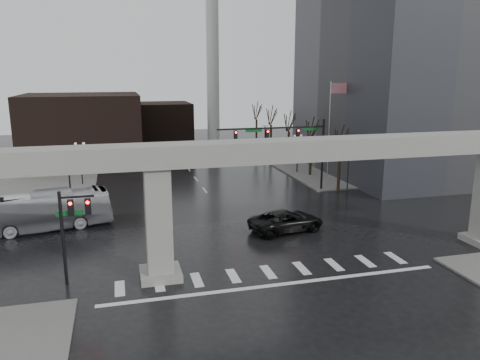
{
  "coord_description": "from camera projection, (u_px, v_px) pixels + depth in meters",
  "views": [
    {
      "loc": [
        -9.2,
        -28.54,
        12.96
      ],
      "look_at": [
        0.18,
        7.03,
        4.5
      ],
      "focal_mm": 35.0,
      "sensor_mm": 36.0,
      "label": 1
    }
  ],
  "objects": [
    {
      "name": "building_far_left",
      "position": [
        83.0,
        130.0,
        67.06
      ],
      "size": [
        16.0,
        14.0,
        10.0
      ],
      "primitive_type": "cube",
      "color": "black",
      "rests_on": "ground"
    },
    {
      "name": "smokestack",
      "position": [
        213.0,
        70.0,
        73.93
      ],
      "size": [
        3.6,
        3.6,
        30.0
      ],
      "color": "silver",
      "rests_on": "ground"
    },
    {
      "name": "tree_right_2",
      "position": [
        289.0,
        144.0,
        67.1
      ],
      "size": [
        1.1,
        1.63,
        7.85
      ],
      "color": "black",
      "rests_on": "ground"
    },
    {
      "name": "ground",
      "position": [
        264.0,
        266.0,
        32.08
      ],
      "size": [
        160.0,
        160.0,
        0.0
      ],
      "primitive_type": "plane",
      "color": "black",
      "rests_on": "ground"
    },
    {
      "name": "tree_right_3",
      "position": [
        271.0,
        137.0,
        74.62
      ],
      "size": [
        1.11,
        1.66,
        8.02
      ],
      "color": "black",
      "rests_on": "ground"
    },
    {
      "name": "lamp_right_0",
      "position": [
        348.0,
        168.0,
        47.85
      ],
      "size": [
        1.22,
        0.32,
        5.11
      ],
      "color": "black",
      "rests_on": "ground"
    },
    {
      "name": "flagpole_assembly",
      "position": [
        332.0,
        120.0,
        54.93
      ],
      "size": [
        2.06,
        0.12,
        12.0
      ],
      "color": "silver",
      "rests_on": "ground"
    },
    {
      "name": "elevated_guideway",
      "position": [
        283.0,
        167.0,
        30.86
      ],
      "size": [
        48.0,
        2.6,
        8.7
      ],
      "color": "gray",
      "rests_on": "ground"
    },
    {
      "name": "office_tower",
      "position": [
        415.0,
        7.0,
        58.84
      ],
      "size": [
        22.0,
        26.0,
        42.0
      ],
      "primitive_type": "cube",
      "color": "#58595D",
      "rests_on": "ground"
    },
    {
      "name": "sidewalk_ne",
      "position": [
        353.0,
        158.0,
        72.45
      ],
      "size": [
        28.0,
        36.0,
        0.15
      ],
      "primitive_type": "cube",
      "color": "slate",
      "rests_on": "ground"
    },
    {
      "name": "signal_mast_arm",
      "position": [
        291.0,
        140.0,
        50.73
      ],
      "size": [
        12.12,
        0.43,
        8.0
      ],
      "color": "black",
      "rests_on": "ground"
    },
    {
      "name": "lamp_left_0",
      "position": [
        70.0,
        183.0,
        41.14
      ],
      "size": [
        1.22,
        0.32,
        5.11
      ],
      "color": "black",
      "rests_on": "ground"
    },
    {
      "name": "lamp_right_1",
      "position": [
        298.0,
        147.0,
        61.05
      ],
      "size": [
        1.22,
        0.32,
        5.11
      ],
      "color": "black",
      "rests_on": "ground"
    },
    {
      "name": "city_bus",
      "position": [
        39.0,
        212.0,
        39.07
      ],
      "size": [
        12.03,
        4.87,
        3.27
      ],
      "primitive_type": "imported",
      "rotation": [
        0.0,
        0.0,
        1.76
      ],
      "color": "silver",
      "rests_on": "ground"
    },
    {
      "name": "lamp_left_1",
      "position": [
        81.0,
        156.0,
        54.34
      ],
      "size": [
        1.22,
        0.32,
        5.11
      ],
      "color": "black",
      "rests_on": "ground"
    },
    {
      "name": "tree_right_0",
      "position": [
        339.0,
        166.0,
        52.05
      ],
      "size": [
        1.09,
        1.58,
        7.5
      ],
      "color": "black",
      "rests_on": "ground"
    },
    {
      "name": "pickup_truck",
      "position": [
        287.0,
        221.0,
        39.03
      ],
      "size": [
        6.82,
        4.13,
        1.77
      ],
      "primitive_type": "imported",
      "rotation": [
        0.0,
        0.0,
        1.77
      ],
      "color": "black",
      "rests_on": "ground"
    },
    {
      "name": "signal_left_pole",
      "position": [
        71.0,
        221.0,
        28.6
      ],
      "size": [
        2.3,
        0.3,
        6.0
      ],
      "color": "black",
      "rests_on": "ground"
    },
    {
      "name": "tree_right_4",
      "position": [
        257.0,
        130.0,
        82.15
      ],
      "size": [
        1.12,
        1.69,
        8.19
      ],
      "color": "black",
      "rests_on": "ground"
    },
    {
      "name": "lamp_left_2",
      "position": [
        87.0,
        140.0,
        67.53
      ],
      "size": [
        1.22,
        0.32,
        5.11
      ],
      "color": "black",
      "rests_on": "ground"
    },
    {
      "name": "building_far_mid",
      "position": [
        161.0,
        127.0,
        79.69
      ],
      "size": [
        10.0,
        10.0,
        8.0
      ],
      "primitive_type": "cube",
      "color": "black",
      "rests_on": "ground"
    },
    {
      "name": "lamp_right_2",
      "position": [
        265.0,
        134.0,
        74.24
      ],
      "size": [
        1.22,
        0.32,
        5.11
      ],
      "color": "black",
      "rests_on": "ground"
    },
    {
      "name": "tree_right_1",
      "position": [
        311.0,
        154.0,
        59.57
      ],
      "size": [
        1.09,
        1.61,
        7.67
      ],
      "color": "black",
      "rests_on": "ground"
    }
  ]
}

